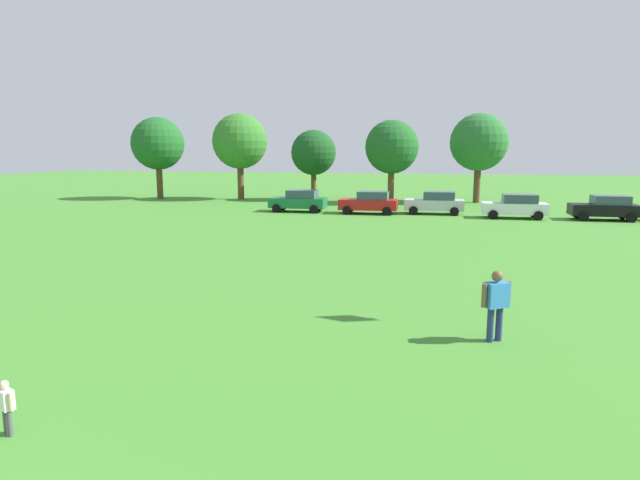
# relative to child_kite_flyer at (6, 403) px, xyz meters

# --- Properties ---
(ground_plane) EXTENTS (160.00, 160.00, 0.00)m
(ground_plane) POSITION_rel_child_kite_flyer_xyz_m (1.39, 25.86, -0.56)
(ground_plane) COLOR #42842D
(child_kite_flyer) EXTENTS (0.42, 0.29, 0.95)m
(child_kite_flyer) POSITION_rel_child_kite_flyer_xyz_m (0.00, 0.00, 0.00)
(child_kite_flyer) COLOR #4C4C51
(child_kite_flyer) RESTS_ON ground
(adult_bystander) EXTENTS (0.73, 0.59, 1.78)m
(adult_bystander) POSITION_rel_child_kite_flyer_xyz_m (8.29, 6.31, 0.49)
(adult_bystander) COLOR navy
(adult_bystander) RESTS_ON ground
(parked_car_green_0) EXTENTS (4.30, 2.02, 1.68)m
(parked_car_green_0) POSITION_rel_child_kite_flyer_xyz_m (-3.53, 32.78, 0.29)
(parked_car_green_0) COLOR #196B38
(parked_car_green_0) RESTS_ON ground
(parked_car_red_1) EXTENTS (4.30, 2.02, 1.68)m
(parked_car_red_1) POSITION_rel_child_kite_flyer_xyz_m (1.95, 32.58, 0.29)
(parked_car_red_1) COLOR red
(parked_car_red_1) RESTS_ON ground
(parked_car_silver_2) EXTENTS (4.30, 2.02, 1.68)m
(parked_car_silver_2) POSITION_rel_child_kite_flyer_xyz_m (6.75, 33.46, 0.29)
(parked_car_silver_2) COLOR silver
(parked_car_silver_2) RESTS_ON ground
(parked_car_white_3) EXTENTS (4.30, 2.02, 1.68)m
(parked_car_white_3) POSITION_rel_child_kite_flyer_xyz_m (12.22, 32.04, 0.29)
(parked_car_white_3) COLOR white
(parked_car_white_3) RESTS_ON ground
(parked_car_black_4) EXTENTS (4.30, 2.02, 1.68)m
(parked_car_black_4) POSITION_rel_child_kite_flyer_xyz_m (18.02, 32.21, 0.29)
(parked_car_black_4) COLOR black
(parked_car_black_4) RESTS_ON ground
(tree_far_left) EXTENTS (5.06, 5.06, 7.88)m
(tree_far_left) POSITION_rel_child_kite_flyer_xyz_m (-19.77, 40.97, 4.76)
(tree_far_left) COLOR brown
(tree_far_left) RESTS_ON ground
(tree_left) EXTENTS (5.25, 5.25, 8.19)m
(tree_left) POSITION_rel_child_kite_flyer_xyz_m (-11.76, 42.07, 4.96)
(tree_left) COLOR brown
(tree_left) RESTS_ON ground
(tree_center) EXTENTS (4.24, 4.24, 6.61)m
(tree_center) POSITION_rel_child_kite_flyer_xyz_m (-4.66, 42.75, 3.90)
(tree_center) COLOR brown
(tree_center) RESTS_ON ground
(tree_right) EXTENTS (4.72, 4.72, 7.35)m
(tree_right) POSITION_rel_child_kite_flyer_xyz_m (2.82, 41.04, 4.40)
(tree_right) COLOR brown
(tree_right) RESTS_ON ground
(tree_far_right) EXTENTS (5.12, 5.12, 7.97)m
(tree_far_right) POSITION_rel_child_kite_flyer_xyz_m (10.38, 43.36, 4.82)
(tree_far_right) COLOR brown
(tree_far_right) RESTS_ON ground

